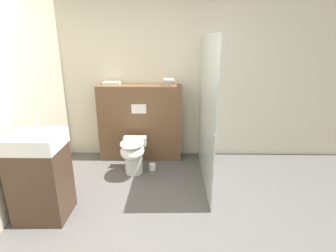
# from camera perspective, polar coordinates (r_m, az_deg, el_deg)

# --- Properties ---
(ground_plane) EXTENTS (12.00, 12.00, 0.00)m
(ground_plane) POSITION_cam_1_polar(r_m,az_deg,el_deg) (2.71, -7.57, -24.63)
(ground_plane) COLOR #565451
(wall_back) EXTENTS (8.00, 0.06, 2.50)m
(wall_back) POSITION_cam_1_polar(r_m,az_deg,el_deg) (4.17, -3.97, 10.14)
(wall_back) COLOR beige
(wall_back) RESTS_ON ground_plane
(partition_panel) EXTENTS (1.28, 0.28, 1.18)m
(partition_panel) POSITION_cam_1_polar(r_m,az_deg,el_deg) (4.15, -6.02, 0.70)
(partition_panel) COLOR brown
(partition_panel) RESTS_ON ground_plane
(shower_glass) EXTENTS (0.04, 1.60, 1.90)m
(shower_glass) POSITION_cam_1_polar(r_m,az_deg,el_deg) (3.42, 8.34, 3.09)
(shower_glass) COLOR silver
(shower_glass) RESTS_ON ground_plane
(toilet) EXTENTS (0.33, 0.56, 0.50)m
(toilet) POSITION_cam_1_polar(r_m,az_deg,el_deg) (3.74, -7.59, -5.90)
(toilet) COLOR white
(toilet) RESTS_ON ground_plane
(sink_vanity) EXTENTS (0.53, 0.46, 1.09)m
(sink_vanity) POSITION_cam_1_polar(r_m,az_deg,el_deg) (3.09, -26.00, -9.80)
(sink_vanity) COLOR #473323
(sink_vanity) RESTS_ON ground_plane
(hair_drier) EXTENTS (0.17, 0.07, 0.11)m
(hair_drier) POSITION_cam_1_polar(r_m,az_deg,el_deg) (3.93, 0.20, 9.84)
(hair_drier) COLOR #B7B7BC
(hair_drier) RESTS_ON partition_panel
(folded_towel) EXTENTS (0.25, 0.15, 0.05)m
(folded_towel) POSITION_cam_1_polar(r_m,az_deg,el_deg) (4.09, -12.15, 9.06)
(folded_towel) COLOR beige
(folded_towel) RESTS_ON partition_panel
(spare_toilet_roll) EXTENTS (0.10, 0.10, 0.09)m
(spare_toilet_roll) POSITION_cam_1_polar(r_m,az_deg,el_deg) (3.93, -3.44, -8.86)
(spare_toilet_roll) COLOR white
(spare_toilet_roll) RESTS_ON ground_plane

